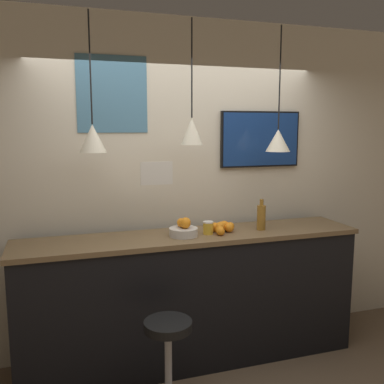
# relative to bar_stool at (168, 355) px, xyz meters

# --- Properties ---
(back_wall) EXTENTS (8.00, 0.06, 2.90)m
(back_wall) POSITION_rel_bar_stool_xyz_m (0.37, 1.01, 1.01)
(back_wall) COLOR beige
(back_wall) RESTS_ON ground_plane
(service_counter) EXTENTS (2.84, 0.55, 1.11)m
(service_counter) POSITION_rel_bar_stool_xyz_m (0.37, 0.62, 0.11)
(service_counter) COLOR black
(service_counter) RESTS_ON ground_plane
(bar_stool) EXTENTS (0.39, 0.39, 0.68)m
(bar_stool) POSITION_rel_bar_stool_xyz_m (0.00, 0.00, 0.00)
(bar_stool) COLOR #B7B7BC
(bar_stool) RESTS_ON ground_plane
(fruit_bowl) EXTENTS (0.23, 0.23, 0.15)m
(fruit_bowl) POSITION_rel_bar_stool_xyz_m (0.29, 0.59, 0.72)
(fruit_bowl) COLOR beige
(fruit_bowl) RESTS_ON service_counter
(orange_pile) EXTENTS (0.21, 0.25, 0.08)m
(orange_pile) POSITION_rel_bar_stool_xyz_m (0.64, 0.61, 0.70)
(orange_pile) COLOR orange
(orange_pile) RESTS_ON service_counter
(juice_bottle) EXTENTS (0.07, 0.07, 0.26)m
(juice_bottle) POSITION_rel_bar_stool_xyz_m (0.98, 0.59, 0.78)
(juice_bottle) COLOR olive
(juice_bottle) RESTS_ON service_counter
(spread_jar) EXTENTS (0.08, 0.08, 0.10)m
(spread_jar) POSITION_rel_bar_stool_xyz_m (0.50, 0.59, 0.72)
(spread_jar) COLOR gold
(spread_jar) RESTS_ON service_counter
(pendant_lamp_left) EXTENTS (0.20, 0.20, 1.01)m
(pendant_lamp_left) POSITION_rel_bar_stool_xyz_m (-0.40, 0.62, 1.46)
(pendant_lamp_left) COLOR black
(pendant_lamp_middle) EXTENTS (0.17, 0.17, 0.97)m
(pendant_lamp_middle) POSITION_rel_bar_stool_xyz_m (0.37, 0.62, 1.51)
(pendant_lamp_middle) COLOR black
(pendant_lamp_right) EXTENTS (0.21, 0.21, 1.03)m
(pendant_lamp_right) POSITION_rel_bar_stool_xyz_m (1.14, 0.62, 1.43)
(pendant_lamp_right) COLOR black
(mounted_tv) EXTENTS (0.78, 0.04, 0.51)m
(mounted_tv) POSITION_rel_bar_stool_xyz_m (1.14, 0.95, 1.42)
(mounted_tv) COLOR black
(hanging_menu_board) EXTENTS (0.24, 0.01, 0.17)m
(hanging_menu_board) POSITION_rel_bar_stool_xyz_m (0.03, 0.42, 1.20)
(hanging_menu_board) COLOR white
(wall_poster) EXTENTS (0.57, 0.01, 0.62)m
(wall_poster) POSITION_rel_bar_stool_xyz_m (-0.20, 0.97, 1.80)
(wall_poster) COLOR teal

